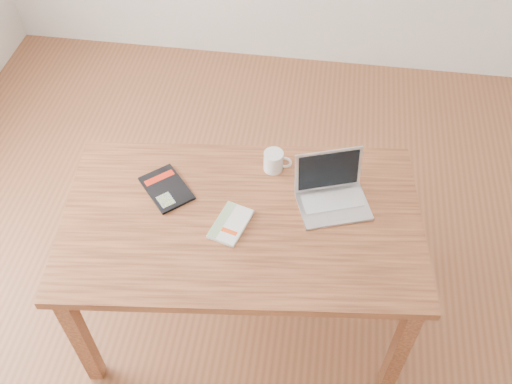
# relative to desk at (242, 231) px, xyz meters

# --- Properties ---
(room) EXTENTS (4.04, 4.04, 2.70)m
(room) POSITION_rel_desk_xyz_m (-0.14, 0.13, 0.69)
(room) COLOR brown
(room) RESTS_ON ground
(desk) EXTENTS (1.55, 1.00, 0.75)m
(desk) POSITION_rel_desk_xyz_m (0.00, 0.00, 0.00)
(desk) COLOR brown
(desk) RESTS_ON ground
(white_guidebook) EXTENTS (0.17, 0.22, 0.02)m
(white_guidebook) POSITION_rel_desk_xyz_m (-0.04, -0.04, 0.10)
(white_guidebook) COLOR silver
(white_guidebook) RESTS_ON desk
(black_guidebook) EXTENTS (0.27, 0.28, 0.01)m
(black_guidebook) POSITION_rel_desk_xyz_m (-0.34, 0.11, 0.10)
(black_guidebook) COLOR black
(black_guidebook) RESTS_ON desk
(laptop) EXTENTS (0.34, 0.31, 0.20)m
(laptop) POSITION_rel_desk_xyz_m (0.35, 0.15, 0.13)
(laptop) COLOR silver
(laptop) RESTS_ON desk
(coffee_mug) EXTENTS (0.12, 0.09, 0.09)m
(coffee_mug) POSITION_rel_desk_xyz_m (0.10, 0.29, 0.14)
(coffee_mug) COLOR white
(coffee_mug) RESTS_ON desk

